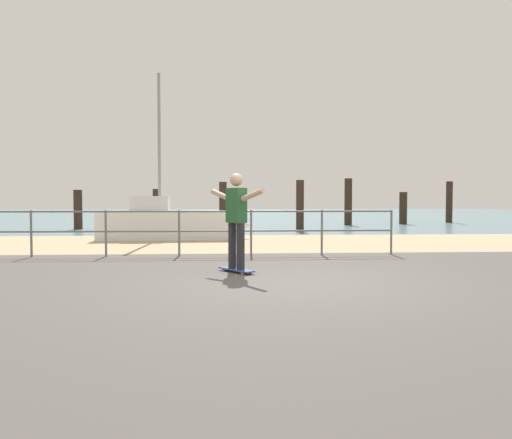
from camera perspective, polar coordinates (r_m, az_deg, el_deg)
ground_plane at (r=6.56m, az=5.16°, el=-8.92°), size 24.00×10.00×0.04m
beach_strip at (r=14.45m, az=0.38°, el=-2.77°), size 24.00×6.00×0.04m
sea_surface at (r=42.39m, az=-2.18°, el=0.57°), size 72.00×50.00×0.04m
railing_fence at (r=11.14m, az=-13.15°, el=-0.74°), size 11.38×0.05×1.05m
sailboat at (r=15.86m, az=-9.56°, el=-0.46°), size 4.99×1.60×5.30m
skateboard at (r=8.48m, az=-2.31°, el=-5.90°), size 0.63×0.77×0.08m
skateboarder at (r=8.40m, az=-2.32°, el=0.53°), size 0.92×1.23×1.65m
groyne_post_0 at (r=22.33m, az=-20.15°, el=1.08°), size 0.36×0.36×1.72m
groyne_post_1 at (r=23.22m, az=-11.60°, el=1.31°), size 0.33×0.33×1.79m
groyne_post_2 at (r=21.17m, az=-3.90°, el=1.63°), size 0.33×0.33×2.06m
groyne_post_3 at (r=19.75m, az=5.18°, el=1.61°), size 0.32×0.32×2.08m
groyne_post_4 at (r=24.79m, az=10.76°, el=2.03°), size 0.38×0.38×2.36m
groyne_post_5 at (r=26.52m, az=16.87°, el=1.27°), size 0.40×0.40×1.69m
groyne_post_6 at (r=29.02m, az=21.71°, el=1.89°), size 0.35×0.35×2.31m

